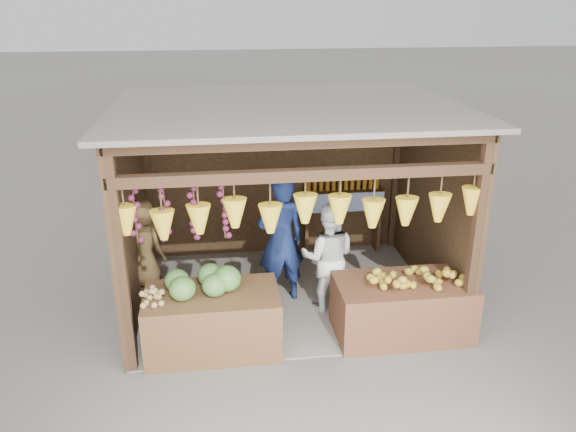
# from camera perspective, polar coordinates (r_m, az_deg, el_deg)

# --- Properties ---
(ground) EXTENTS (80.00, 80.00, 0.00)m
(ground) POSITION_cam_1_polar(r_m,az_deg,el_deg) (7.93, -0.04, -8.04)
(ground) COLOR #514F49
(ground) RESTS_ON ground
(stall_structure) EXTENTS (4.30, 3.30, 2.66)m
(stall_structure) POSITION_cam_1_polar(r_m,az_deg,el_deg) (7.22, -0.26, 3.38)
(stall_structure) COLOR slate
(stall_structure) RESTS_ON ground
(back_shelf) EXTENTS (1.25, 0.32, 1.32)m
(back_shelf) POSITION_cam_1_polar(r_m,az_deg,el_deg) (8.90, 5.57, 1.40)
(back_shelf) COLOR #382314
(back_shelf) RESTS_ON ground
(counter_left) EXTENTS (1.54, 0.85, 0.73)m
(counter_left) POSITION_cam_1_polar(r_m,az_deg,el_deg) (6.72, -7.65, -10.53)
(counter_left) COLOR #4D3219
(counter_left) RESTS_ON ground
(counter_right) EXTENTS (1.63, 0.85, 0.71)m
(counter_right) POSITION_cam_1_polar(r_m,az_deg,el_deg) (7.07, 11.52, -9.15)
(counter_right) COLOR #502E1A
(counter_right) RESTS_ON ground
(stool) EXTENTS (0.34, 0.34, 0.32)m
(stool) POSITION_cam_1_polar(r_m,az_deg,el_deg) (7.84, -13.86, -7.75)
(stool) COLOR black
(stool) RESTS_ON ground
(man_standing) EXTENTS (0.73, 0.56, 1.78)m
(man_standing) POSITION_cam_1_polar(r_m,az_deg,el_deg) (7.43, -0.72, -2.50)
(man_standing) COLOR #152250
(man_standing) RESTS_ON ground
(woman_standing) EXTENTS (0.84, 0.72, 1.49)m
(woman_standing) POSITION_cam_1_polar(r_m,az_deg,el_deg) (7.31, 4.11, -4.21)
(woman_standing) COLOR white
(woman_standing) RESTS_ON ground
(vendor_seated) EXTENTS (0.69, 0.66, 1.19)m
(vendor_seated) POSITION_cam_1_polar(r_m,az_deg,el_deg) (7.51, -14.36, -2.71)
(vendor_seated) COLOR brown
(vendor_seated) RESTS_ON stool
(melon_pile) EXTENTS (1.00, 0.50, 0.32)m
(melon_pile) POSITION_cam_1_polar(r_m,az_deg,el_deg) (6.49, -8.54, -6.42)
(melon_pile) COLOR #1A5015
(melon_pile) RESTS_ON counter_left
(tanfruit_pile) EXTENTS (0.34, 0.40, 0.13)m
(tanfruit_pile) POSITION_cam_1_polar(r_m,az_deg,el_deg) (6.46, -13.55, -7.90)
(tanfruit_pile) COLOR #987346
(tanfruit_pile) RESTS_ON counter_left
(mango_pile) EXTENTS (1.40, 0.64, 0.22)m
(mango_pile) POSITION_cam_1_polar(r_m,az_deg,el_deg) (6.85, 12.80, -5.89)
(mango_pile) COLOR orange
(mango_pile) RESTS_ON counter_right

